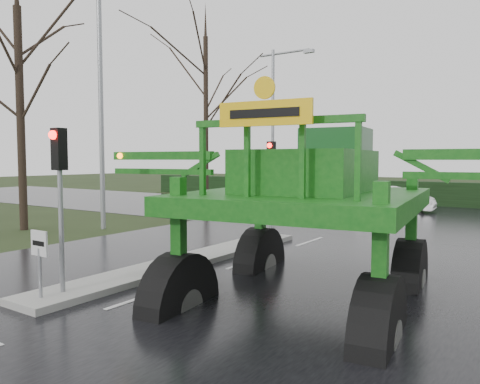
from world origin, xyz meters
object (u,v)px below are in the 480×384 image
Objects in this scene: street_light_left_near at (105,83)px; crop_sprayer at (185,178)px; keep_left_sign at (40,253)px; white_sedan at (395,212)px; traffic_signal_mid at (271,168)px; traffic_signal_near at (59,174)px; street_light_left_far at (277,112)px.

crop_sprayer is (9.16, -5.75, -3.46)m from street_light_left_near.
keep_left_sign is 0.14× the size of street_light_left_near.
white_sedan is at bearing 87.17° from keep_left_sign.
white_sedan is at bearing 86.61° from crop_sprayer.
white_sedan is (1.03, 20.89, -1.06)m from keep_left_sign.
traffic_signal_mid is at bearing 170.54° from white_sedan.
street_light_left_far reaches higher than traffic_signal_near.
traffic_signal_mid is at bearing 12.21° from street_light_left_near.
keep_left_sign is at bearing -47.41° from street_light_left_near.
crop_sprayer is at bearing -32.12° from street_light_left_near.
crop_sprayer is (2.27, 1.26, -0.06)m from traffic_signal_near.
crop_sprayer is (2.27, -7.24, -0.06)m from traffic_signal_mid.
street_light_left_far is 1.05× the size of crop_sprayer.
keep_left_sign is 0.38× the size of traffic_signal_mid.
traffic_signal_near is 20.59m from white_sedan.
street_light_left_near reaches higher than crop_sprayer.
crop_sprayer is at bearing 179.20° from white_sedan.
street_light_left_far is at bearing 90.00° from street_light_left_near.
street_light_left_far reaches higher than traffic_signal_mid.
traffic_signal_near is 8.50m from traffic_signal_mid.
traffic_signal_near is 0.35× the size of street_light_left_near.
crop_sprayer is (2.27, 1.75, 1.47)m from keep_left_sign.
street_light_left_near is at bearing 140.80° from crop_sprayer.
street_light_left_far is (0.00, 14.00, 0.00)m from street_light_left_near.
traffic_signal_near is 22.37m from street_light_left_far.
street_light_left_far is at bearing 107.78° from keep_left_sign.
crop_sprayer is (9.16, -19.75, -3.46)m from street_light_left_far.
keep_left_sign is at bearing 172.67° from white_sedan.
street_light_left_near is 1.05× the size of crop_sprayer.
traffic_signal_mid is 7.59m from crop_sprayer.
traffic_signal_mid is 12.22m from white_sedan.
keep_left_sign is 0.33× the size of white_sedan.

